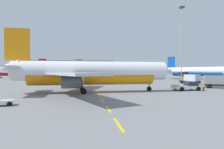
{
  "coord_description": "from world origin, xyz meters",
  "views": [
    {
      "loc": [
        15.27,
        -19.59,
        4.21
      ],
      "look_at": [
        21.96,
        24.58,
        3.45
      ],
      "focal_mm": 30.28,
      "sensor_mm": 36.0,
      "label": 1
    }
  ],
  "objects_px": {
    "airliner_foreground": "(90,73)",
    "airliner_mid_left": "(21,72)",
    "apron_light_mast_far": "(181,36)",
    "pushback_tug": "(187,86)",
    "ground_power_truck": "(218,82)",
    "ground_crew_worker": "(204,87)",
    "fuel_service_truck": "(190,79)",
    "airliner_far_right": "(85,72)",
    "airliner_far_center": "(195,71)"
  },
  "relations": [
    {
      "from": "airliner_foreground",
      "to": "ground_crew_worker",
      "type": "bearing_deg",
      "value": -3.18
    },
    {
      "from": "pushback_tug",
      "to": "airliner_far_right",
      "type": "relative_size",
      "value": 0.19
    },
    {
      "from": "airliner_far_right",
      "to": "ground_power_truck",
      "type": "distance_m",
      "value": 82.14
    },
    {
      "from": "airliner_foreground",
      "to": "fuel_service_truck",
      "type": "relative_size",
      "value": 4.7
    },
    {
      "from": "ground_power_truck",
      "to": "ground_crew_worker",
      "type": "bearing_deg",
      "value": -142.49
    },
    {
      "from": "airliner_mid_left",
      "to": "apron_light_mast_far",
      "type": "xyz_separation_m",
      "value": [
        75.86,
        -49.6,
        14.39
      ]
    },
    {
      "from": "airliner_mid_left",
      "to": "airliner_far_right",
      "type": "relative_size",
      "value": 1.08
    },
    {
      "from": "pushback_tug",
      "to": "ground_power_truck",
      "type": "distance_m",
      "value": 11.48
    },
    {
      "from": "airliner_far_center",
      "to": "airliner_mid_left",
      "type": "bearing_deg",
      "value": 164.4
    },
    {
      "from": "fuel_service_truck",
      "to": "apron_light_mast_far",
      "type": "distance_m",
      "value": 20.68
    },
    {
      "from": "airliner_foreground",
      "to": "apron_light_mast_far",
      "type": "height_order",
      "value": "apron_light_mast_far"
    },
    {
      "from": "airliner_mid_left",
      "to": "airliner_far_center",
      "type": "xyz_separation_m",
      "value": [
        96.24,
        -26.86,
        0.32
      ]
    },
    {
      "from": "airliner_far_center",
      "to": "ground_crew_worker",
      "type": "distance_m",
      "value": 66.18
    },
    {
      "from": "airliner_mid_left",
      "to": "airliner_foreground",
      "type": "bearing_deg",
      "value": -64.95
    },
    {
      "from": "airliner_foreground",
      "to": "airliner_far_center",
      "type": "distance_m",
      "value": 80.06
    },
    {
      "from": "pushback_tug",
      "to": "airliner_mid_left",
      "type": "distance_m",
      "value": 101.09
    },
    {
      "from": "airliner_foreground",
      "to": "fuel_service_truck",
      "type": "height_order",
      "value": "airliner_foreground"
    },
    {
      "from": "apron_light_mast_far",
      "to": "ground_power_truck",
      "type": "bearing_deg",
      "value": -100.94
    },
    {
      "from": "airliner_far_right",
      "to": "apron_light_mast_far",
      "type": "xyz_separation_m",
      "value": [
        37.5,
        -47.9,
        14.59
      ]
    },
    {
      "from": "airliner_far_center",
      "to": "ground_crew_worker",
      "type": "relative_size",
      "value": 20.14
    },
    {
      "from": "pushback_tug",
      "to": "airliner_mid_left",
      "type": "height_order",
      "value": "airliner_mid_left"
    },
    {
      "from": "airliner_mid_left",
      "to": "apron_light_mast_far",
      "type": "relative_size",
      "value": 1.12
    },
    {
      "from": "airliner_foreground",
      "to": "ground_crew_worker",
      "type": "distance_m",
      "value": 24.07
    },
    {
      "from": "airliner_foreground",
      "to": "airliner_far_right",
      "type": "distance_m",
      "value": 80.55
    },
    {
      "from": "airliner_far_right",
      "to": "airliner_mid_left",
      "type": "bearing_deg",
      "value": 177.47
    },
    {
      "from": "pushback_tug",
      "to": "ground_power_truck",
      "type": "relative_size",
      "value": 0.83
    },
    {
      "from": "fuel_service_truck",
      "to": "ground_crew_worker",
      "type": "distance_m",
      "value": 24.33
    },
    {
      "from": "airliner_far_center",
      "to": "apron_light_mast_far",
      "type": "distance_m",
      "value": 33.62
    },
    {
      "from": "airliner_foreground",
      "to": "airliner_far_right",
      "type": "height_order",
      "value": "airliner_foreground"
    },
    {
      "from": "airliner_foreground",
      "to": "airliner_mid_left",
      "type": "relative_size",
      "value": 1.03
    },
    {
      "from": "airliner_far_center",
      "to": "ground_power_truck",
      "type": "distance_m",
      "value": 56.64
    },
    {
      "from": "pushback_tug",
      "to": "apron_light_mast_far",
      "type": "height_order",
      "value": "apron_light_mast_far"
    },
    {
      "from": "airliner_foreground",
      "to": "airliner_mid_left",
      "type": "xyz_separation_m",
      "value": [
        -38.44,
        82.25,
        -0.13
      ]
    },
    {
      "from": "fuel_service_truck",
      "to": "ground_crew_worker",
      "type": "relative_size",
      "value": 4.43
    },
    {
      "from": "fuel_service_truck",
      "to": "ground_crew_worker",
      "type": "xyz_separation_m",
      "value": [
        -10.22,
        -22.07,
        -0.7
      ]
    },
    {
      "from": "airliner_far_center",
      "to": "apron_light_mast_far",
      "type": "height_order",
      "value": "apron_light_mast_far"
    },
    {
      "from": "airliner_mid_left",
      "to": "airliner_far_center",
      "type": "distance_m",
      "value": 99.92
    },
    {
      "from": "fuel_service_truck",
      "to": "ground_power_truck",
      "type": "xyz_separation_m",
      "value": [
        -1.99,
        -15.75,
        0.0
      ]
    },
    {
      "from": "airliner_far_right",
      "to": "airliner_far_center",
      "type": "bearing_deg",
      "value": -23.5
    },
    {
      "from": "ground_crew_worker",
      "to": "apron_light_mast_far",
      "type": "bearing_deg",
      "value": 68.22
    },
    {
      "from": "apron_light_mast_far",
      "to": "airliner_far_right",
      "type": "bearing_deg",
      "value": 128.05
    },
    {
      "from": "airliner_far_center",
      "to": "airliner_far_right",
      "type": "distance_m",
      "value": 63.13
    },
    {
      "from": "airliner_mid_left",
      "to": "ground_power_truck",
      "type": "relative_size",
      "value": 4.58
    },
    {
      "from": "ground_power_truck",
      "to": "pushback_tug",
      "type": "bearing_deg",
      "value": -158.64
    },
    {
      "from": "airliner_far_center",
      "to": "airliner_far_right",
      "type": "height_order",
      "value": "airliner_far_center"
    },
    {
      "from": "ground_power_truck",
      "to": "apron_light_mast_far",
      "type": "bearing_deg",
      "value": 79.06
    },
    {
      "from": "airliner_far_center",
      "to": "ground_crew_worker",
      "type": "height_order",
      "value": "airliner_far_center"
    },
    {
      "from": "pushback_tug",
      "to": "airliner_mid_left",
      "type": "xyz_separation_m",
      "value": [
        -59.84,
        81.43,
        2.92
      ]
    },
    {
      "from": "airliner_mid_left",
      "to": "airliner_far_right",
      "type": "xyz_separation_m",
      "value": [
        38.36,
        -1.7,
        -0.2
      ]
    },
    {
      "from": "airliner_foreground",
      "to": "ground_crew_worker",
      "type": "relative_size",
      "value": 20.82
    }
  ]
}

